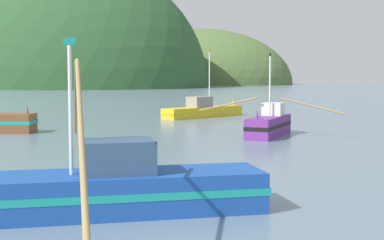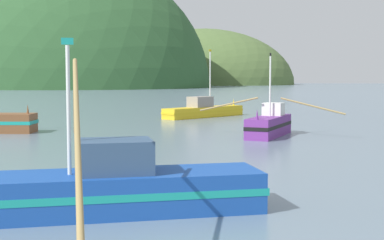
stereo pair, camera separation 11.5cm
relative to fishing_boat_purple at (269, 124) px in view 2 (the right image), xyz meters
name	(u,v)px [view 2 (the right image)]	position (x,y,z in m)	size (l,w,h in m)	color
hill_far_left	(61,87)	(-67.39, 159.74, -0.82)	(109.29, 87.43, 95.93)	#2D562D
hill_far_center	(203,84)	(-19.22, 223.16, -0.82)	(85.46, 68.37, 52.33)	#516B38
fishing_boat_purple	(269,124)	(0.00, 0.00, 0.00)	(9.97, 6.67, 5.82)	#6B2D84
fishing_boat_blue	(80,190)	(-6.95, -22.76, -0.06)	(11.73, 18.47, 5.37)	#19479E
fishing_boat_yellow	(204,110)	(-5.75, 17.39, -0.13)	(7.98, 9.09, 6.92)	gold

